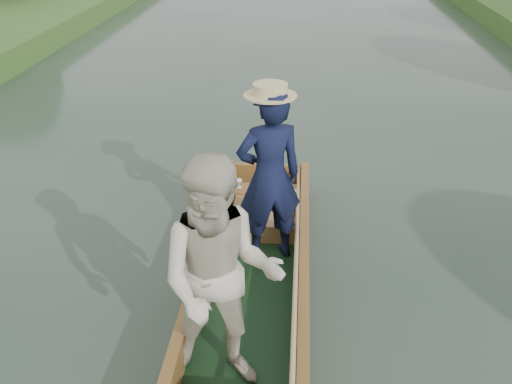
{
  "coord_description": "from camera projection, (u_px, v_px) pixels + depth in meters",
  "views": [
    {
      "loc": [
        0.41,
        -4.49,
        3.62
      ],
      "look_at": [
        0.0,
        0.6,
        0.95
      ],
      "focal_mm": 40.0,
      "sensor_mm": 36.0,
      "label": 1
    }
  ],
  "objects": [
    {
      "name": "punt",
      "position": [
        245.0,
        253.0,
        5.09
      ],
      "size": [
        1.21,
        5.0,
        2.07
      ],
      "color": "black",
      "rests_on": "ground"
    },
    {
      "name": "ground",
      "position": [
        251.0,
        304.0,
        5.67
      ],
      "size": [
        120.0,
        120.0,
        0.0
      ],
      "primitive_type": "plane",
      "color": "#283D30",
      "rests_on": "ground"
    }
  ]
}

